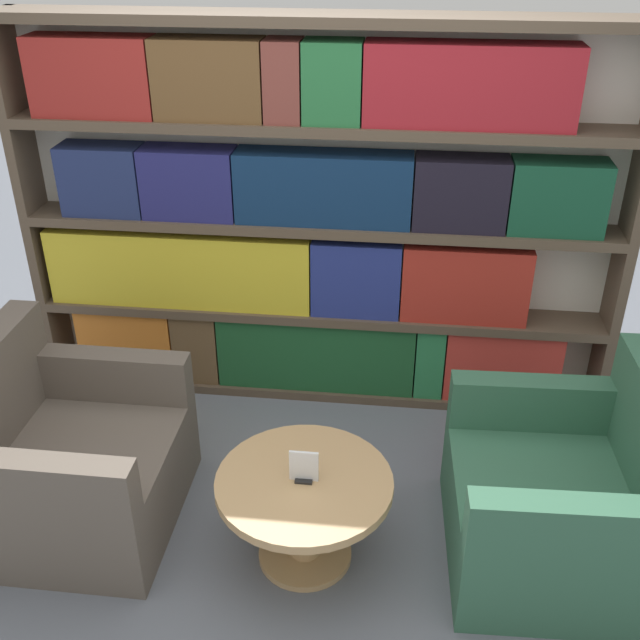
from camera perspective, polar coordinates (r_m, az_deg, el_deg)
The scene contains 6 objects.
ground_plane at distance 3.35m, azimuth -2.83°, elevation -18.42°, with size 14.00×14.00×0.00m, color slate.
bookshelf at distance 3.92m, azimuth -0.62°, elevation 6.95°, with size 3.12×0.30×2.04m.
armchair_left at distance 3.56m, azimuth -18.56°, elevation -10.34°, with size 0.84×0.88×0.87m.
armchair_right at distance 3.35m, azimuth 18.10°, elevation -13.04°, with size 0.87×0.91×0.87m.
coffee_table at distance 3.18m, azimuth -1.20°, elevation -13.71°, with size 0.73×0.73×0.43m.
table_sign at distance 3.06m, azimuth -1.23°, elevation -11.23°, with size 0.12×0.06×0.14m.
Camera 1 is at (0.41, -2.21, 2.48)m, focal length 42.00 mm.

